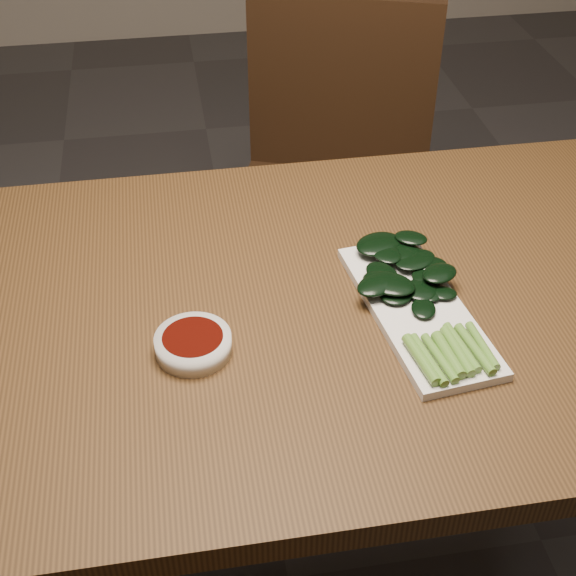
{
  "coord_description": "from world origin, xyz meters",
  "views": [
    {
      "loc": [
        -0.15,
        -0.9,
        1.51
      ],
      "look_at": [
        0.0,
        0.02,
        0.76
      ],
      "focal_mm": 50.0,
      "sensor_mm": 36.0,
      "label": 1
    }
  ],
  "objects_px": {
    "table": "(288,337)",
    "serving_plate": "(417,310)",
    "chair_far": "(332,179)",
    "gai_lan": "(412,287)",
    "sauce_bowl": "(193,344)"
  },
  "relations": [
    {
      "from": "table",
      "to": "serving_plate",
      "type": "distance_m",
      "value": 0.21
    },
    {
      "from": "chair_far",
      "to": "gai_lan",
      "type": "height_order",
      "value": "chair_far"
    },
    {
      "from": "sauce_bowl",
      "to": "gai_lan",
      "type": "relative_size",
      "value": 0.3
    },
    {
      "from": "sauce_bowl",
      "to": "serving_plate",
      "type": "bearing_deg",
      "value": 4.96
    },
    {
      "from": "table",
      "to": "sauce_bowl",
      "type": "xyz_separation_m",
      "value": [
        -0.15,
        -0.09,
        0.09
      ]
    },
    {
      "from": "serving_plate",
      "to": "sauce_bowl",
      "type": "bearing_deg",
      "value": -175.04
    },
    {
      "from": "chair_far",
      "to": "sauce_bowl",
      "type": "bearing_deg",
      "value": -94.86
    },
    {
      "from": "chair_far",
      "to": "sauce_bowl",
      "type": "xyz_separation_m",
      "value": [
        -0.38,
        -0.84,
        0.28
      ]
    },
    {
      "from": "table",
      "to": "serving_plate",
      "type": "height_order",
      "value": "serving_plate"
    },
    {
      "from": "table",
      "to": "gai_lan",
      "type": "bearing_deg",
      "value": -8.29
    },
    {
      "from": "table",
      "to": "chair_far",
      "type": "height_order",
      "value": "chair_far"
    },
    {
      "from": "chair_far",
      "to": "serving_plate",
      "type": "relative_size",
      "value": 2.6
    },
    {
      "from": "table",
      "to": "sauce_bowl",
      "type": "bearing_deg",
      "value": -149.51
    },
    {
      "from": "serving_plate",
      "to": "gai_lan",
      "type": "bearing_deg",
      "value": 92.55
    },
    {
      "from": "sauce_bowl",
      "to": "serving_plate",
      "type": "distance_m",
      "value": 0.33
    }
  ]
}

